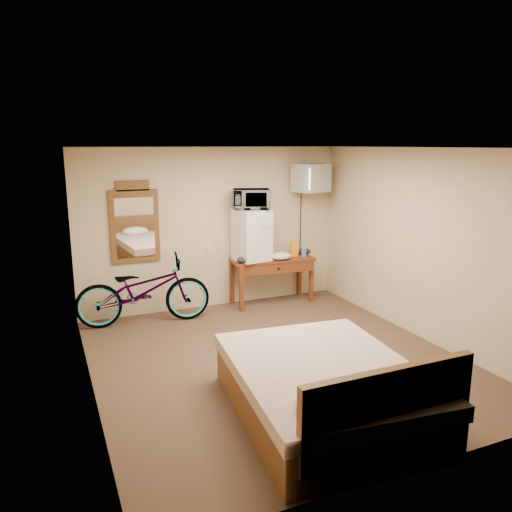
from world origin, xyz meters
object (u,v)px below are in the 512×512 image
Objects in this scene: microwave at (252,199)px; bicycle at (144,290)px; mini_fridge at (252,235)px; bed at (327,390)px; crt_television at (311,178)px; blue_cup at (304,252)px; desk at (273,266)px; wall_mirror at (135,223)px.

microwave reaches higher than bicycle.
mini_fridge reaches higher than bed.
mini_fridge is at bearing 178.78° from crt_television.
mini_fridge is 1.34m from crt_television.
bicycle reaches higher than bed.
bicycle is at bearing -179.08° from blue_cup.
microwave is 0.24× the size of bed.
bicycle reaches higher than blue_cup.
mini_fridge is 1.46× the size of microwave.
crt_television is at bearing -81.02° from bicycle.
bicycle is (-2.10, -0.11, -0.13)m from desk.
bed is at bearing -81.85° from microwave.
mini_fridge is 1.79m from wall_mirror.
microwave is at bearing -7.46° from wall_mirror.
desk is 1.14× the size of wall_mirror.
bed is (-1.03, -3.37, -0.34)m from desk.
mini_fridge is (-0.35, 0.04, 0.53)m from desk.
bicycle is at bearing -177.05° from desk.
bed reaches higher than blue_cup.
desk is at bearing 172.81° from blue_cup.
mini_fridge reaches higher than bicycle.
blue_cup is 0.07× the size of bicycle.
mini_fridge is 0.36× the size of bed.
wall_mirror reaches higher than mini_fridge.
wall_mirror is 0.53× the size of bed.
bicycle is (-1.75, -0.15, -0.66)m from mini_fridge.
blue_cup is 2.72m from wall_mirror.
crt_television is at bearing 63.29° from bed.
crt_television is 2.86m from wall_mirror.
mini_fridge is at bearing 78.73° from bed.
wall_mirror is 0.99m from bicycle.
mini_fridge is at bearing -104.29° from microwave.
mini_fridge is at bearing 173.17° from desk.
blue_cup is (0.53, -0.07, 0.19)m from desk.
wall_mirror reaches higher than microwave.
blue_cup is 0.06× the size of bed.
mini_fridge is 0.43× the size of bicycle.
crt_television is at bearing 18.19° from microwave.
bed is (-0.68, -3.41, -1.42)m from microwave.
bed is at bearing -107.03° from desk.
microwave reaches higher than blue_cup.
crt_television reaches higher than wall_mirror.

